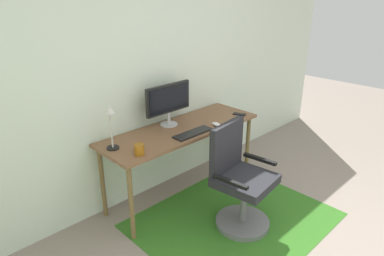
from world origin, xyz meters
name	(u,v)px	position (x,y,z in m)	size (l,w,h in m)	color
wall_back	(162,69)	(0.00, 2.20, 1.30)	(6.00, 0.10, 2.60)	silver
area_rug	(234,220)	(-0.03, 1.13, 0.00)	(1.77, 1.46, 0.01)	#2F691F
desk	(182,135)	(-0.06, 1.83, 0.69)	(1.75, 0.59, 0.77)	brown
monitor	(168,100)	(-0.10, 1.99, 1.03)	(0.54, 0.18, 0.43)	#B2B2B7
keyboard	(193,133)	(-0.09, 1.64, 0.78)	(0.43, 0.13, 0.02)	black
computer_mouse	(216,124)	(0.23, 1.63, 0.78)	(0.06, 0.10, 0.03)	white
coffee_cup	(139,149)	(-0.72, 1.64, 0.81)	(0.09, 0.09, 0.09)	#935612
cell_phone	(239,114)	(0.67, 1.68, 0.77)	(0.07, 0.14, 0.01)	black
desk_lamp	(110,119)	(-0.82, 1.90, 1.05)	(0.11, 0.11, 0.40)	black
office_chair	(239,184)	(-0.03, 1.09, 0.43)	(0.60, 0.54, 0.99)	slate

